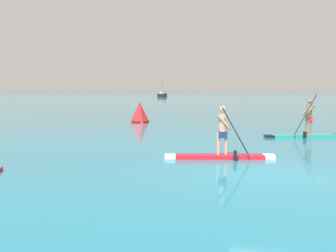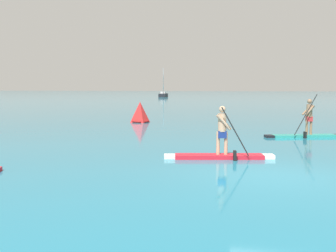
{
  "view_description": "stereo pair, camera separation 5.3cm",
  "coord_description": "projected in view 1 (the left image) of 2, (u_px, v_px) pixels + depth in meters",
  "views": [
    {
      "loc": [
        0.13,
        -10.81,
        2.24
      ],
      "look_at": [
        -4.5,
        5.96,
        0.62
      ],
      "focal_mm": 44.71,
      "sensor_mm": 36.0,
      "label": 1
    },
    {
      "loc": [
        0.18,
        -10.8,
        2.24
      ],
      "look_at": [
        -4.5,
        5.96,
        0.62
      ],
      "focal_mm": 44.71,
      "sensor_mm": 36.0,
      "label": 2
    }
  ],
  "objects": [
    {
      "name": "paddleboarder_far_right",
      "position": [
        305.0,
        130.0,
        18.82
      ],
      "size": [
        3.5,
        1.68,
        1.97
      ],
      "rotation": [
        0.0,
        0.0,
        3.51
      ],
      "color": "teal",
      "rests_on": "ground"
    },
    {
      "name": "ground",
      "position": [
        276.0,
        176.0,
        10.62
      ],
      "size": [
        440.0,
        440.0,
        0.0
      ],
      "primitive_type": "plane",
      "color": "teal"
    },
    {
      "name": "race_marker_buoy",
      "position": [
        140.0,
        113.0,
        26.67
      ],
      "size": [
        1.3,
        1.3,
        1.32
      ],
      "color": "red",
      "rests_on": "ground"
    },
    {
      "name": "sailboat_left_horizon",
      "position": [
        162.0,
        93.0,
        96.21
      ],
      "size": [
        2.18,
        5.8,
        6.59
      ],
      "rotation": [
        0.0,
        0.0,
        4.85
      ],
      "color": "black",
      "rests_on": "ground"
    },
    {
      "name": "paddleboarder_mid_center",
      "position": [
        221.0,
        148.0,
        13.16
      ],
      "size": [
        3.44,
        1.3,
        1.67
      ],
      "rotation": [
        0.0,
        0.0,
        0.27
      ],
      "color": "red",
      "rests_on": "ground"
    }
  ]
}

